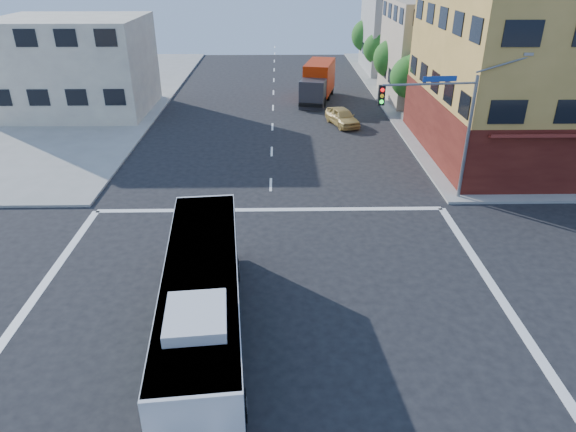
{
  "coord_description": "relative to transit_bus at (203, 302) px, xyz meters",
  "views": [
    {
      "loc": [
        0.52,
        -15.84,
        12.39
      ],
      "look_at": [
        0.9,
        4.75,
        2.0
      ],
      "focal_mm": 32.0,
      "sensor_mm": 36.0,
      "label": 1
    }
  ],
  "objects": [
    {
      "name": "transit_bus",
      "position": [
        0.0,
        0.0,
        0.0
      ],
      "size": [
        3.6,
        11.84,
        3.45
      ],
      "rotation": [
        0.0,
        0.0,
        0.1
      ],
      "color": "black",
      "rests_on": "ground"
    },
    {
      "name": "street_tree_a",
      "position": [
        14.06,
        29.13,
        1.9
      ],
      "size": [
        3.6,
        3.6,
        5.53
      ],
      "color": "#362613",
      "rests_on": "ground"
    },
    {
      "name": "parked_car",
      "position": [
        7.91,
        26.57,
        -0.98
      ],
      "size": [
        2.86,
        4.49,
        1.42
      ],
      "primitive_type": "imported",
      "rotation": [
        0.0,
        0.0,
        0.31
      ],
      "color": "tan",
      "rests_on": "ground"
    },
    {
      "name": "signal_mast_ne",
      "position": [
        11.24,
        11.82,
        3.29
      ],
      "size": [
        7.91,
        1.13,
        8.07
      ],
      "color": "slate",
      "rests_on": "ground"
    },
    {
      "name": "street_tree_d",
      "position": [
        14.06,
        53.13,
        2.19
      ],
      "size": [
        4.0,
        4.0,
        6.03
      ],
      "color": "#362613",
      "rests_on": "ground"
    },
    {
      "name": "ground",
      "position": [
        2.16,
        1.2,
        -1.69
      ],
      "size": [
        120.0,
        120.0,
        0.0
      ],
      "primitive_type": "plane",
      "color": "black",
      "rests_on": "ground"
    },
    {
      "name": "street_tree_b",
      "position": [
        14.06,
        37.13,
        2.06
      ],
      "size": [
        3.8,
        3.8,
        5.79
      ],
      "color": "#362613",
      "rests_on": "ground"
    },
    {
      "name": "building_east_far",
      "position": [
        19.14,
        49.18,
        3.32
      ],
      "size": [
        12.06,
        10.06,
        10.0
      ],
      "color": "#959691",
      "rests_on": "ground"
    },
    {
      "name": "corner_building_ne",
      "position": [
        22.14,
        19.68,
        4.2
      ],
      "size": [
        18.1,
        15.44,
        14.0
      ],
      "color": "gold",
      "rests_on": "ground"
    },
    {
      "name": "box_truck",
      "position": [
        6.45,
        34.84,
        0.01
      ],
      "size": [
        3.95,
        8.09,
        3.5
      ],
      "rotation": [
        0.0,
        0.0,
        -0.23
      ],
      "color": "#29292E",
      "rests_on": "ground"
    },
    {
      "name": "street_tree_c",
      "position": [
        14.06,
        45.13,
        1.77
      ],
      "size": [
        3.4,
        3.4,
        5.29
      ],
      "color": "#362613",
      "rests_on": "ground"
    },
    {
      "name": "building_east_near",
      "position": [
        19.14,
        35.18,
        2.82
      ],
      "size": [
        12.06,
        10.06,
        9.0
      ],
      "color": "tan",
      "rests_on": "ground"
    },
    {
      "name": "building_west",
      "position": [
        -14.86,
        31.18,
        2.32
      ],
      "size": [
        12.06,
        10.06,
        8.0
      ],
      "color": "beige",
      "rests_on": "ground"
    }
  ]
}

